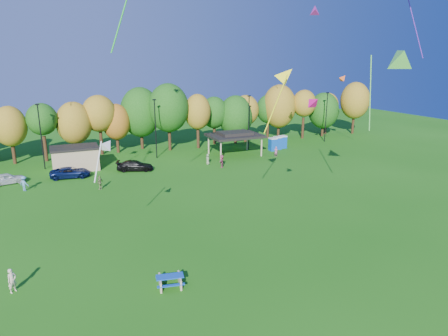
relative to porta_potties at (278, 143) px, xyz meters
name	(u,v)px	position (x,y,z in m)	size (l,w,h in m)	color
ground	(282,295)	(-22.46, -37.81, -1.10)	(160.00, 160.00, 0.00)	#19600F
tree_line	(128,117)	(-23.49, 7.71, 4.82)	(93.57, 10.55, 11.15)	black
lamp_posts	(155,127)	(-20.46, 2.19, 3.80)	(64.50, 0.25, 9.09)	black
utility_building	(75,158)	(-32.46, 0.19, 0.54)	(6.30, 4.30, 3.25)	tan
pavilion	(235,135)	(-8.46, -0.81, 2.13)	(8.20, 6.20, 3.77)	tan
porta_potties	(278,143)	(0.00, 0.00, 0.00)	(3.75, 2.20, 2.18)	#0D46AA
picnic_table	(170,280)	(-28.90, -33.87, -0.64)	(2.07, 1.82, 0.79)	tan
kite_flyer	(12,281)	(-38.57, -30.33, -0.26)	(0.61, 0.40, 1.68)	beige
car_a	(6,179)	(-40.79, -3.56, -0.40)	(1.64, 4.08, 1.39)	silver
car_c	(70,172)	(-33.43, -3.74, -0.40)	(2.30, 4.99, 1.39)	#0B1745
car_d	(135,166)	(-25.06, -3.75, -0.39)	(2.00, 4.91, 1.42)	black
far_person_0	(276,152)	(-3.03, -4.52, -0.28)	(0.60, 0.39, 1.64)	#B0537B
far_person_1	(24,183)	(-38.67, -7.31, -0.21)	(1.15, 0.66, 1.78)	#5182B2
far_person_2	(208,159)	(-14.60, -4.61, -0.32)	(0.76, 0.50, 1.56)	gray
far_person_3	(222,161)	(-13.40, -6.96, -0.18)	(1.70, 0.54, 1.83)	#A74562
far_person_5	(100,183)	(-30.52, -10.33, -0.25)	(0.99, 0.41, 1.69)	olive
kite_0	(315,102)	(-16.30, -31.68, 10.60)	(1.15, 1.41, 1.31)	#D00B6C
kite_3	(107,145)	(-31.68, -28.82, 7.95)	(1.87, 1.71, 3.37)	silver
kite_8	(315,9)	(-8.08, -19.68, 18.90)	(1.82, 1.93, 1.53)	#C8219B
kite_10	(343,78)	(3.28, -11.49, 11.25)	(1.45, 1.15, 1.34)	#DF501A
kite_12	(286,76)	(-17.10, -28.78, 12.48)	(3.40, 2.24, 5.61)	#FFF71A
kite_13	(399,57)	(-7.18, -30.84, 13.98)	(3.63, 4.69, 7.97)	#54C144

